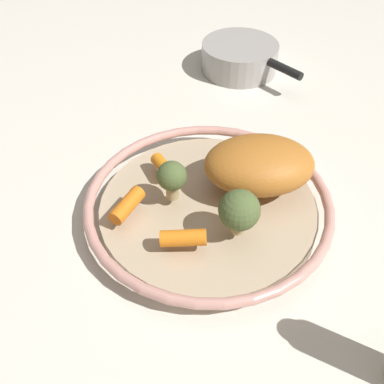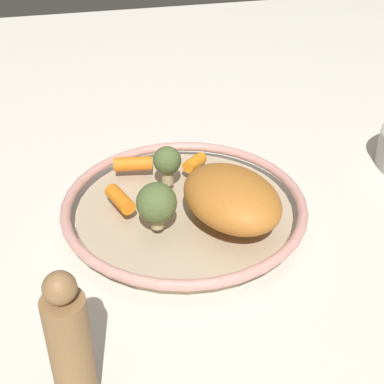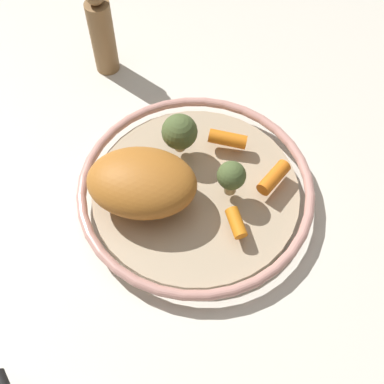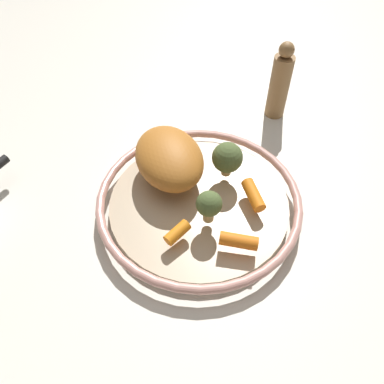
{
  "view_description": "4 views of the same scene",
  "coord_description": "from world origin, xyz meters",
  "px_view_note": "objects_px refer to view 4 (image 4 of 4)",
  "views": [
    {
      "loc": [
        -0.12,
        0.45,
        0.49
      ],
      "look_at": [
        0.02,
        0.02,
        0.06
      ],
      "focal_mm": 43.53,
      "sensor_mm": 36.0,
      "label": 1
    },
    {
      "loc": [
        -0.64,
        0.14,
        0.49
      ],
      "look_at": [
        -0.01,
        -0.01,
        0.05
      ],
      "focal_mm": 52.74,
      "sensor_mm": 36.0,
      "label": 2
    },
    {
      "loc": [
        0.19,
        -0.36,
        0.67
      ],
      "look_at": [
        0.0,
        -0.02,
        0.05
      ],
      "focal_mm": 48.18,
      "sensor_mm": 36.0,
      "label": 3
    },
    {
      "loc": [
        0.41,
        -0.01,
        0.53
      ],
      "look_at": [
        0.0,
        -0.01,
        0.05
      ],
      "focal_mm": 35.52,
      "sensor_mm": 36.0,
      "label": 4
    }
  ],
  "objects_px": {
    "serving_bowl": "(199,202)",
    "broccoli_floret_large": "(209,205)",
    "broccoli_floret_mid": "(227,158)",
    "baby_carrot_back": "(177,233)",
    "baby_carrot_near_rim": "(239,241)",
    "roast_chicken_piece": "(169,158)",
    "pepper_mill": "(280,83)",
    "baby_carrot_center": "(253,195)"
  },
  "relations": [
    {
      "from": "baby_carrot_near_rim",
      "to": "pepper_mill",
      "type": "xyz_separation_m",
      "value": [
        -0.37,
        0.11,
        0.03
      ]
    },
    {
      "from": "roast_chicken_piece",
      "to": "pepper_mill",
      "type": "bearing_deg",
      "value": 133.59
    },
    {
      "from": "baby_carrot_near_rim",
      "to": "broccoli_floret_mid",
      "type": "distance_m",
      "value": 0.15
    },
    {
      "from": "baby_carrot_back",
      "to": "pepper_mill",
      "type": "distance_m",
      "value": 0.41
    },
    {
      "from": "serving_bowl",
      "to": "broccoli_floret_mid",
      "type": "xyz_separation_m",
      "value": [
        -0.05,
        0.05,
        0.05
      ]
    },
    {
      "from": "serving_bowl",
      "to": "pepper_mill",
      "type": "height_order",
      "value": "pepper_mill"
    },
    {
      "from": "roast_chicken_piece",
      "to": "baby_carrot_near_rim",
      "type": "distance_m",
      "value": 0.19
    },
    {
      "from": "serving_bowl",
      "to": "baby_carrot_near_rim",
      "type": "relative_size",
      "value": 6.02
    },
    {
      "from": "baby_carrot_center",
      "to": "baby_carrot_back",
      "type": "bearing_deg",
      "value": -59.29
    },
    {
      "from": "baby_carrot_near_rim",
      "to": "pepper_mill",
      "type": "height_order",
      "value": "pepper_mill"
    },
    {
      "from": "pepper_mill",
      "to": "serving_bowl",
      "type": "bearing_deg",
      "value": -32.33
    },
    {
      "from": "serving_bowl",
      "to": "broccoli_floret_mid",
      "type": "distance_m",
      "value": 0.09
    },
    {
      "from": "baby_carrot_back",
      "to": "broccoli_floret_mid",
      "type": "relative_size",
      "value": 0.65
    },
    {
      "from": "baby_carrot_center",
      "to": "serving_bowl",
      "type": "bearing_deg",
      "value": -94.52
    },
    {
      "from": "serving_bowl",
      "to": "broccoli_floret_large",
      "type": "relative_size",
      "value": 5.86
    },
    {
      "from": "roast_chicken_piece",
      "to": "baby_carrot_center",
      "type": "distance_m",
      "value": 0.16
    },
    {
      "from": "serving_bowl",
      "to": "baby_carrot_back",
      "type": "xyz_separation_m",
      "value": [
        0.08,
        -0.03,
        0.03
      ]
    },
    {
      "from": "baby_carrot_back",
      "to": "broccoli_floret_large",
      "type": "relative_size",
      "value": 0.71
    },
    {
      "from": "serving_bowl",
      "to": "pepper_mill",
      "type": "bearing_deg",
      "value": 147.67
    },
    {
      "from": "serving_bowl",
      "to": "pepper_mill",
      "type": "distance_m",
      "value": 0.32
    },
    {
      "from": "baby_carrot_back",
      "to": "broccoli_floret_mid",
      "type": "xyz_separation_m",
      "value": [
        -0.13,
        0.08,
        0.03
      ]
    },
    {
      "from": "baby_carrot_center",
      "to": "baby_carrot_near_rim",
      "type": "xyz_separation_m",
      "value": [
        0.09,
        -0.03,
        -0.0
      ]
    },
    {
      "from": "baby_carrot_near_rim",
      "to": "pepper_mill",
      "type": "distance_m",
      "value": 0.38
    },
    {
      "from": "baby_carrot_back",
      "to": "baby_carrot_center",
      "type": "relative_size",
      "value": 0.73
    },
    {
      "from": "serving_bowl",
      "to": "baby_carrot_center",
      "type": "distance_m",
      "value": 0.09
    },
    {
      "from": "broccoli_floret_mid",
      "to": "baby_carrot_center",
      "type": "bearing_deg",
      "value": 34.76
    },
    {
      "from": "baby_carrot_center",
      "to": "roast_chicken_piece",
      "type": "bearing_deg",
      "value": -114.67
    },
    {
      "from": "broccoli_floret_mid",
      "to": "pepper_mill",
      "type": "height_order",
      "value": "pepper_mill"
    },
    {
      "from": "roast_chicken_piece",
      "to": "broccoli_floret_large",
      "type": "relative_size",
      "value": 2.59
    },
    {
      "from": "broccoli_floret_large",
      "to": "serving_bowl",
      "type": "bearing_deg",
      "value": -163.75
    },
    {
      "from": "roast_chicken_piece",
      "to": "broccoli_floret_large",
      "type": "height_order",
      "value": "roast_chicken_piece"
    },
    {
      "from": "broccoli_floret_mid",
      "to": "serving_bowl",
      "type": "bearing_deg",
      "value": -42.45
    },
    {
      "from": "roast_chicken_piece",
      "to": "broccoli_floret_mid",
      "type": "distance_m",
      "value": 0.1
    },
    {
      "from": "baby_carrot_center",
      "to": "broccoli_floret_mid",
      "type": "relative_size",
      "value": 0.88
    },
    {
      "from": "baby_carrot_back",
      "to": "broccoli_floret_large",
      "type": "xyz_separation_m",
      "value": [
        -0.03,
        0.05,
        0.03
      ]
    },
    {
      "from": "serving_bowl",
      "to": "broccoli_floret_mid",
      "type": "height_order",
      "value": "broccoli_floret_mid"
    },
    {
      "from": "broccoli_floret_large",
      "to": "pepper_mill",
      "type": "distance_m",
      "value": 0.35
    },
    {
      "from": "baby_carrot_near_rim",
      "to": "roast_chicken_piece",
      "type": "bearing_deg",
      "value": -144.74
    },
    {
      "from": "broccoli_floret_mid",
      "to": "broccoli_floret_large",
      "type": "relative_size",
      "value": 1.09
    },
    {
      "from": "baby_carrot_near_rim",
      "to": "broccoli_floret_large",
      "type": "xyz_separation_m",
      "value": [
        -0.05,
        -0.04,
        0.03
      ]
    },
    {
      "from": "serving_bowl",
      "to": "baby_carrot_back",
      "type": "distance_m",
      "value": 0.09
    },
    {
      "from": "baby_carrot_center",
      "to": "baby_carrot_near_rim",
      "type": "distance_m",
      "value": 0.1
    }
  ]
}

